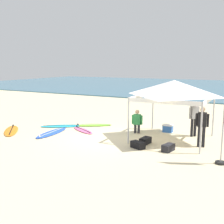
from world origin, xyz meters
name	(u,v)px	position (x,y,z in m)	size (l,w,h in m)	color
ground_plane	(105,138)	(0.00, 0.00, 0.00)	(80.00, 80.00, 0.00)	beige
sea	(213,87)	(0.00, 32.38, 0.05)	(80.00, 36.00, 0.10)	#386B84
canopy_tent	(174,88)	(2.83, 1.31, 2.39)	(3.20, 3.20, 2.75)	#B7B7BC
surfboard_pink	(83,130)	(-1.77, 0.73, 0.04)	(1.85, 1.31, 0.19)	pink
surfboard_blue	(52,133)	(-2.86, -0.46, 0.04)	(0.88, 2.47, 0.19)	blue
surfboard_orange	(11,131)	(-5.02, -1.11, 0.04)	(2.13, 2.23, 0.19)	orange
surfboard_cyan	(61,126)	(-3.40, 0.98, 0.04)	(2.22, 1.81, 0.19)	#23B2CC
surfboard_lime	(93,125)	(-1.98, 2.02, 0.04)	(2.09, 1.62, 0.19)	#7AD12D
person_black	(202,124)	(4.22, 0.75, 0.99)	(0.55, 0.27, 1.71)	black
person_grey	(194,116)	(3.56, 2.34, 0.99)	(0.41, 0.42, 1.71)	black
person_green	(137,120)	(0.91, 1.63, 0.66)	(0.54, 0.29, 1.20)	#2D2D33
gear_bag_near_tent	(168,148)	(3.17, -0.46, 0.14)	(0.60, 0.32, 0.28)	#232328
gear_bag_by_pole	(145,141)	(1.99, 0.06, 0.14)	(0.60, 0.32, 0.28)	black
gear_bag_on_sand	(138,145)	(1.94, -0.69, 0.14)	(0.60, 0.32, 0.28)	black
cooler_box	(168,128)	(2.22, 2.59, 0.20)	(0.50, 0.36, 0.39)	#2D60B7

